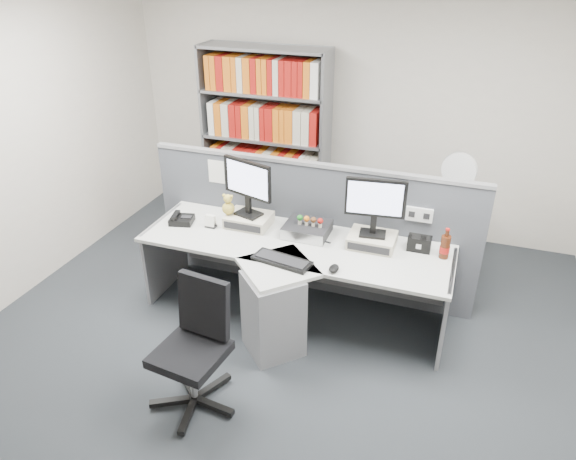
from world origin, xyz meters
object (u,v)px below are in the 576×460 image
at_px(mouse, 334,268).
at_px(cola_bottle, 445,247).
at_px(desktop_pc, 307,229).
at_px(desk_fan, 459,174).
at_px(monitor_right, 375,202).
at_px(filing_cabinet, 448,239).
at_px(speaker, 419,243).
at_px(office_chair, 196,342).
at_px(desk_phone, 181,219).
at_px(monitor_left, 248,183).
at_px(keyboard, 282,260).
at_px(shelving_unit, 266,142).
at_px(desk, 286,283).
at_px(desk_calendar, 211,222).

xyz_separation_m(mouse, cola_bottle, (0.77, 0.48, 0.08)).
distance_m(desktop_pc, desk_fan, 1.55).
relative_size(monitor_right, filing_cabinet, 0.70).
height_order(speaker, office_chair, office_chair).
height_order(desktop_pc, speaker, speaker).
bearing_deg(desk_fan, desk_phone, -152.56).
bearing_deg(monitor_left, monitor_right, -0.00).
xyz_separation_m(cola_bottle, office_chair, (-1.51, -1.35, -0.32)).
xyz_separation_m(keyboard, office_chair, (-0.32, -0.85, -0.23)).
height_order(mouse, desk_fan, desk_fan).
distance_m(filing_cabinet, desk_fan, 0.70).
xyz_separation_m(monitor_right, speaker, (0.38, 0.05, -0.33)).
xyz_separation_m(mouse, shelving_unit, (-1.33, 1.95, 0.23)).
height_order(mouse, speaker, speaker).
relative_size(cola_bottle, desk_fan, 0.47).
bearing_deg(desktop_pc, desk_phone, -171.69).
relative_size(desk, speaker, 13.90).
xyz_separation_m(shelving_unit, filing_cabinet, (2.10, -0.45, -0.63)).
bearing_deg(desk_calendar, speaker, 6.42).
distance_m(desk, desk_fan, 1.94).
bearing_deg(desktop_pc, mouse, -52.57).
bearing_deg(filing_cabinet, desk_phone, -152.55).
bearing_deg(shelving_unit, keyboard, -65.13).
xyz_separation_m(monitor_left, shelving_unit, (-0.42, 1.46, -0.14)).
relative_size(monitor_left, desktop_pc, 1.35).
bearing_deg(desk_calendar, office_chair, -68.52).
xyz_separation_m(desk_phone, desk_fan, (2.27, 1.18, 0.29)).
height_order(monitor_right, shelving_unit, shelving_unit).
bearing_deg(desk_fan, shelving_unit, 167.92).
height_order(monitor_left, keyboard, monitor_left).
distance_m(desk, mouse, 0.52).
bearing_deg(speaker, desk_phone, -174.10).
relative_size(desk_fan, office_chair, 0.59).
relative_size(desk, filing_cabinet, 3.71).
bearing_deg(speaker, cola_bottle, -14.18).
height_order(desk_calendar, office_chair, office_chair).
xyz_separation_m(cola_bottle, filing_cabinet, (0.01, 1.02, -0.47)).
bearing_deg(desk, desk_phone, 168.34).
bearing_deg(desktop_pc, monitor_right, -0.15).
xyz_separation_m(desk, cola_bottle, (1.19, 0.38, 0.36)).
bearing_deg(desk_fan, filing_cabinet, 90.00).
bearing_deg(mouse, office_chair, -130.52).
bearing_deg(desk, speaker, 23.60).
distance_m(desk, keyboard, 0.30).
relative_size(desk, monitor_right, 5.31).
height_order(desk, desk_phone, desk_phone).
xyz_separation_m(keyboard, shelving_unit, (-0.91, 1.96, 0.24)).
bearing_deg(mouse, monitor_right, 68.33).
distance_m(monitor_right, mouse, 0.64).
relative_size(desk_phone, desk_calendar, 2.01).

